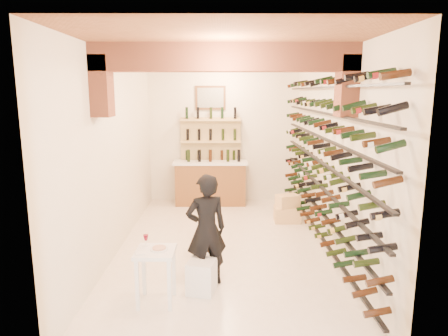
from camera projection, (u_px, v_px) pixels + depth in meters
name	position (u px, v px, depth m)	size (l,w,h in m)	color
ground	(224.00, 246.00, 6.77)	(6.00, 6.00, 0.00)	white
room_shell	(224.00, 114.00, 6.09)	(3.52, 6.02, 3.21)	silver
wine_rack	(318.00, 156.00, 6.48)	(0.32, 5.70, 2.56)	black
back_counter	(211.00, 182.00, 9.27)	(1.70, 0.62, 1.29)	brown
back_shelving	(211.00, 153.00, 9.38)	(1.40, 0.31, 2.73)	tan
tasting_table	(155.00, 260.00, 4.87)	(0.48, 0.48, 0.83)	white
white_stool	(202.00, 277.00, 5.19)	(0.34, 0.34, 0.43)	white
person	(206.00, 230.00, 5.33)	(0.56, 0.37, 1.53)	black
chrome_barstool	(207.00, 221.00, 6.53)	(0.44, 0.44, 0.85)	silver
crate_lower	(287.00, 214.00, 8.03)	(0.52, 0.36, 0.31)	#DFB67A
crate_upper	(288.00, 201.00, 7.98)	(0.43, 0.29, 0.25)	#DFB67A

